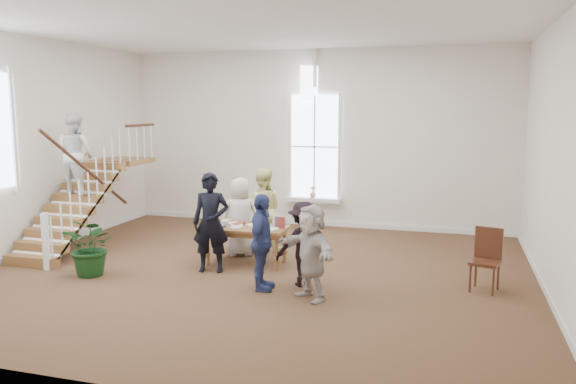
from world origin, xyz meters
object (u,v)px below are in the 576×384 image
(floor_plant, at_px, (92,247))
(side_chair, at_px, (487,255))
(library_table, at_px, (246,231))
(person_yellow, at_px, (262,210))
(police_officer, at_px, (211,223))
(woman_cluster_c, at_px, (311,252))
(elderly_woman, at_px, (241,217))
(woman_cluster_a, at_px, (262,242))
(woman_cluster_b, at_px, (303,244))

(floor_plant, xyz_separation_m, side_chair, (6.84, 1.19, 0.05))
(library_table, bearing_deg, person_yellow, 90.28)
(library_table, relative_size, side_chair, 1.53)
(person_yellow, height_order, floor_plant, person_yellow)
(library_table, height_order, police_officer, police_officer)
(woman_cluster_c, distance_m, floor_plant, 4.14)
(elderly_woman, relative_size, floor_plant, 1.51)
(police_officer, height_order, woman_cluster_a, police_officer)
(elderly_woman, distance_m, woman_cluster_c, 3.02)
(woman_cluster_a, bearing_deg, library_table, 24.27)
(side_chair, bearing_deg, woman_cluster_b, -152.72)
(woman_cluster_c, bearing_deg, police_officer, -162.43)
(police_officer, xyz_separation_m, woman_cluster_c, (2.16, -0.96, -0.16))
(woman_cluster_b, distance_m, floor_plant, 3.88)
(police_officer, xyz_separation_m, floor_plant, (-1.98, -0.86, -0.39))
(library_table, bearing_deg, woman_cluster_b, -35.67)
(side_chair, bearing_deg, woman_cluster_c, -139.26)
(floor_plant, distance_m, side_chair, 6.94)
(elderly_woman, xyz_separation_m, woman_cluster_b, (1.76, -1.56, -0.08))
(woman_cluster_a, height_order, floor_plant, woman_cluster_a)
(elderly_woman, bearing_deg, woman_cluster_c, 114.90)
(elderly_woman, relative_size, person_yellow, 0.92)
(woman_cluster_c, bearing_deg, woman_cluster_b, 156.27)
(woman_cluster_c, height_order, side_chair, woman_cluster_c)
(library_table, distance_m, elderly_woman, 0.71)
(elderly_woman, height_order, woman_cluster_c, elderly_woman)
(police_officer, xyz_separation_m, person_yellow, (0.40, 1.75, -0.05))
(elderly_woman, relative_size, woman_cluster_c, 1.06)
(elderly_woman, relative_size, woman_cluster_a, 1.00)
(woman_cluster_a, distance_m, side_chair, 3.78)
(side_chair, bearing_deg, person_yellow, 177.73)
(floor_plant, bearing_deg, police_officer, 23.60)
(library_table, xyz_separation_m, floor_plant, (-2.42, -1.51, -0.13))
(woman_cluster_b, height_order, woman_cluster_c, woman_cluster_c)
(police_officer, height_order, side_chair, police_officer)
(person_yellow, bearing_deg, police_officer, 64.37)
(library_table, height_order, side_chair, side_chair)
(woman_cluster_c, bearing_deg, floor_plant, -139.81)
(floor_plant, bearing_deg, woman_cluster_b, 8.25)
(library_table, xyz_separation_m, person_yellow, (-0.04, 1.11, 0.22))
(person_yellow, bearing_deg, library_table, 79.35)
(library_table, height_order, woman_cluster_a, woman_cluster_a)
(person_yellow, xyz_separation_m, woman_cluster_a, (0.86, -2.51, -0.07))
(library_table, distance_m, police_officer, 0.82)
(library_table, distance_m, person_yellow, 1.13)
(person_yellow, distance_m, woman_cluster_b, 2.53)
(woman_cluster_c, xyz_separation_m, floor_plant, (-4.13, 0.09, -0.23))
(person_yellow, height_order, woman_cluster_c, person_yellow)
(woman_cluster_a, relative_size, woman_cluster_b, 1.12)
(person_yellow, height_order, side_chair, person_yellow)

